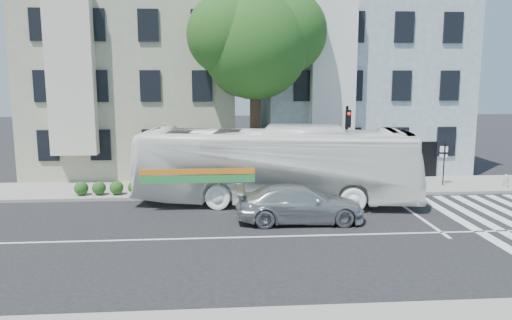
{
  "coord_description": "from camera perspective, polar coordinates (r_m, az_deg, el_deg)",
  "views": [
    {
      "loc": [
        -2.01,
        -17.73,
        5.85
      ],
      "look_at": [
        -0.38,
        3.04,
        2.4
      ],
      "focal_mm": 35.0,
      "sensor_mm": 36.0,
      "label": 1
    }
  ],
  "objects": [
    {
      "name": "sidewalk_far",
      "position": [
        26.45,
        -0.01,
        -3.21
      ],
      "size": [
        80.0,
        4.0,
        0.15
      ],
      "primitive_type": "cube",
      "color": "gray",
      "rests_on": "ground"
    },
    {
      "name": "building_right",
      "position": [
        33.95,
        11.04,
        8.64
      ],
      "size": [
        12.0,
        10.0,
        11.0
      ],
      "primitive_type": "cube",
      "color": "#8696A0",
      "rests_on": "ground"
    },
    {
      "name": "traffic_signal",
      "position": [
        26.02,
        10.35,
        2.64
      ],
      "size": [
        0.45,
        0.54,
        4.42
      ],
      "rotation": [
        0.0,
        0.0,
        -0.28
      ],
      "color": "black",
      "rests_on": "ground"
    },
    {
      "name": "building_left",
      "position": [
        33.11,
        -13.3,
        8.55
      ],
      "size": [
        12.0,
        10.0,
        11.0
      ],
      "primitive_type": "cube",
      "color": "#989A81",
      "rests_on": "ground"
    },
    {
      "name": "sedan",
      "position": [
        20.53,
        5.03,
        -4.99
      ],
      "size": [
        2.25,
        5.29,
        1.52
      ],
      "primitive_type": "imported",
      "rotation": [
        0.0,
        0.0,
        1.55
      ],
      "color": "#B8BCC0",
      "rests_on": "ground"
    },
    {
      "name": "hedge",
      "position": [
        25.13,
        -9.92,
        -3.03
      ],
      "size": [
        8.35,
        3.39,
        0.7
      ],
      "primitive_type": null,
      "rotation": [
        0.0,
        0.0,
        0.31
      ],
      "color": "#215F1F",
      "rests_on": "sidewalk_far"
    },
    {
      "name": "bus",
      "position": [
        23.23,
        2.28,
        -0.59
      ],
      "size": [
        5.13,
        13.42,
        3.65
      ],
      "primitive_type": "imported",
      "rotation": [
        0.0,
        0.0,
        1.41
      ],
      "color": "white",
      "rests_on": "ground"
    },
    {
      "name": "fire_hydrant",
      "position": [
        29.3,
        26.65,
        -2.12
      ],
      "size": [
        0.4,
        0.27,
        0.69
      ],
      "rotation": [
        0.0,
        0.0,
        0.41
      ],
      "color": "#B3B3AF",
      "rests_on": "sidewalk_far"
    },
    {
      "name": "ground",
      "position": [
        18.78,
        1.91,
        -8.75
      ],
      "size": [
        120.0,
        120.0,
        0.0
      ],
      "primitive_type": "plane",
      "color": "black",
      "rests_on": "ground"
    },
    {
      "name": "far_sign_pole",
      "position": [
        28.44,
        20.67,
        0.18
      ],
      "size": [
        0.39,
        0.22,
        2.24
      ],
      "rotation": [
        0.0,
        0.0,
        -0.37
      ],
      "color": "black",
      "rests_on": "sidewalk_far"
    },
    {
      "name": "street_tree",
      "position": [
        26.62,
        -0.01,
        13.67
      ],
      "size": [
        7.3,
        5.9,
        11.1
      ],
      "color": "#2D2116",
      "rests_on": "ground"
    }
  ]
}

